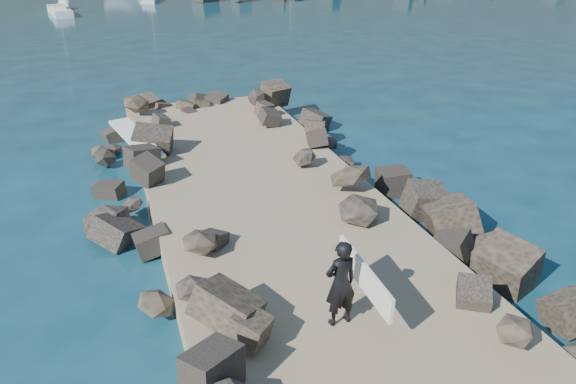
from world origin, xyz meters
name	(u,v)px	position (x,y,z in m)	size (l,w,h in m)	color
ground	(276,229)	(0.00, 0.00, 0.00)	(800.00, 800.00, 0.00)	#0F384C
jetty	(302,257)	(0.00, -2.00, 0.30)	(6.00, 26.00, 0.60)	#8C7759
riprap_left	(169,260)	(-2.90, -1.50, 0.50)	(2.60, 22.00, 1.00)	black
riprap_right	(405,221)	(2.90, -1.50, 0.50)	(2.60, 22.00, 1.00)	black
surfboard_resting	(137,142)	(-2.99, 5.07, 1.04)	(0.67, 2.69, 0.09)	white
surfer_with_board	(344,282)	(-0.24, -4.79, 1.43)	(0.82, 2.05, 1.65)	black
sailboat_a	(60,11)	(-6.80, 49.34, 0.35)	(2.71, 7.42, 8.73)	white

